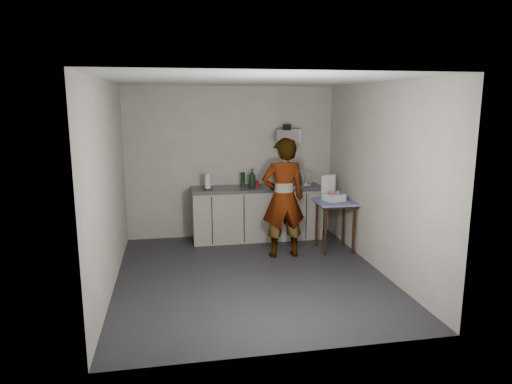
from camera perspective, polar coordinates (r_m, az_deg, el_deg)
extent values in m
plane|color=#2C2C31|center=(6.34, -0.61, -10.39)|extent=(4.00, 4.00, 0.00)
cube|color=beige|center=(7.93, -3.13, 3.69)|extent=(3.60, 0.02, 2.60)
cube|color=beige|center=(6.54, 15.02, 1.71)|extent=(0.02, 4.00, 2.60)
cube|color=beige|center=(5.95, -17.87, 0.64)|extent=(0.02, 4.00, 2.60)
cube|color=silver|center=(5.90, -0.66, 13.73)|extent=(3.60, 4.00, 0.01)
cube|color=black|center=(7.98, 0.10, -5.51)|extent=(2.20, 0.52, 0.08)
cube|color=#BBB8A6|center=(7.88, 0.10, -2.79)|extent=(2.20, 0.58, 0.86)
cube|color=#45484E|center=(7.78, 0.10, 0.46)|extent=(2.24, 0.62, 0.05)
cube|color=black|center=(7.49, -5.52, -3.58)|extent=(0.02, 0.01, 0.80)
cube|color=black|center=(7.55, -1.50, -3.41)|extent=(0.02, 0.01, 0.80)
cube|color=black|center=(7.66, 2.50, -3.22)|extent=(0.01, 0.01, 0.80)
cube|color=black|center=(7.79, 6.30, -3.02)|extent=(0.02, 0.01, 0.80)
cube|color=white|center=(8.01, 4.07, 6.99)|extent=(0.42, 0.16, 0.24)
cube|color=white|center=(8.07, 3.96, 6.02)|extent=(0.30, 0.06, 0.04)
cube|color=black|center=(7.90, 3.89, 8.10)|extent=(0.14, 0.02, 0.10)
cylinder|color=#36180C|center=(7.11, 8.66, -4.99)|extent=(0.04, 0.04, 0.74)
cylinder|color=#36180C|center=(7.26, 12.09, -4.77)|extent=(0.04, 0.04, 0.74)
cylinder|color=#36180C|center=(7.52, 7.58, -4.05)|extent=(0.04, 0.04, 0.74)
cylinder|color=#36180C|center=(7.67, 10.84, -3.87)|extent=(0.04, 0.04, 0.74)
cube|color=#36180C|center=(7.29, 9.89, -1.48)|extent=(0.56, 0.56, 0.04)
cube|color=#1C2DAB|center=(7.28, 9.90, -1.24)|extent=(0.63, 0.63, 0.03)
imported|color=#B2A593|center=(6.88, 3.43, -0.77)|extent=(0.68, 0.45, 1.82)
imported|color=black|center=(7.65, -0.47, 1.69)|extent=(0.17, 0.17, 0.32)
cylinder|color=red|center=(7.78, 0.10, 1.07)|extent=(0.06, 0.06, 0.11)
cylinder|color=black|center=(7.79, -1.64, 1.58)|extent=(0.07, 0.07, 0.25)
cylinder|color=black|center=(7.60, -6.05, 0.39)|extent=(0.14, 0.14, 0.01)
cylinder|color=white|center=(7.58, -6.07, 1.33)|extent=(0.10, 0.10, 0.24)
cube|color=silver|center=(7.90, 5.21, 0.84)|extent=(0.42, 0.32, 0.02)
cylinder|color=silver|center=(7.69, 4.15, 1.70)|extent=(0.01, 0.01, 0.27)
cylinder|color=silver|center=(7.80, 6.85, 1.77)|extent=(0.01, 0.01, 0.27)
cylinder|color=silver|center=(7.96, 3.65, 2.02)|extent=(0.01, 0.01, 0.27)
cylinder|color=silver|center=(8.06, 6.27, 2.09)|extent=(0.01, 0.01, 0.27)
cylinder|color=white|center=(7.85, 4.49, 1.72)|extent=(0.05, 0.23, 0.23)
cylinder|color=white|center=(7.87, 5.08, 1.74)|extent=(0.05, 0.23, 0.23)
cylinder|color=white|center=(7.89, 5.67, 1.76)|extent=(0.05, 0.23, 0.23)
cube|color=white|center=(7.30, 9.70, -1.04)|extent=(0.36, 0.36, 0.01)
cube|color=white|center=(7.19, 10.40, -0.79)|extent=(0.27, 0.10, 0.10)
cube|color=white|center=(7.39, 9.04, -0.42)|extent=(0.27, 0.10, 0.10)
cube|color=white|center=(7.21, 8.89, -0.72)|extent=(0.10, 0.27, 0.10)
cube|color=white|center=(7.38, 10.51, -0.50)|extent=(0.10, 0.27, 0.10)
cube|color=white|center=(7.36, 9.04, 1.04)|extent=(0.27, 0.11, 0.28)
cylinder|color=silver|center=(7.29, 9.71, -0.61)|extent=(0.19, 0.19, 0.10)
sphere|color=#F55A96|center=(7.22, 9.61, -0.15)|extent=(0.06, 0.06, 0.06)
sphere|color=#57B3EE|center=(7.28, 10.20, -0.08)|extent=(0.06, 0.06, 0.06)
sphere|color=#56D17D|center=(7.31, 9.50, -0.01)|extent=(0.06, 0.06, 0.06)
sphere|color=#F55A96|center=(7.28, 9.27, -0.05)|extent=(0.06, 0.06, 0.06)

